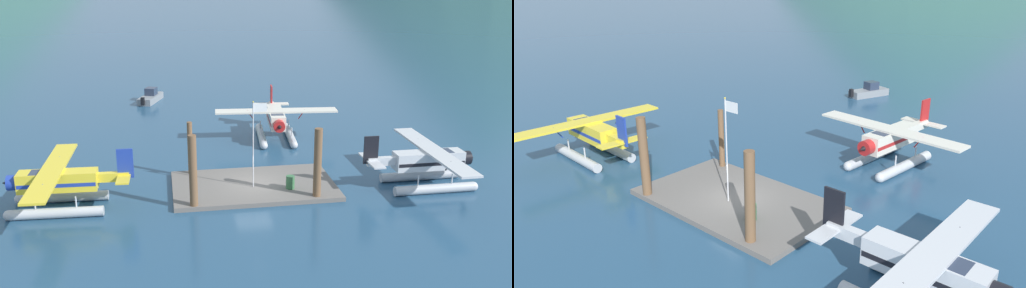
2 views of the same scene
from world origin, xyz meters
The scene contains 11 objects.
ground_plane centered at (0.00, 0.00, 0.00)m, with size 1200.00×1200.00×0.00m, color navy.
dock_platform centered at (0.00, 0.00, 0.15)m, with size 11.06×6.64×0.30m, color #66605B.
piling_near_left centered at (-4.25, -2.98, 2.45)m, with size 0.51×0.51×4.89m, color brown.
piling_near_right centered at (3.72, -2.73, 2.43)m, with size 0.52×0.52×4.86m, color brown.
piling_far_left centered at (-4.12, 2.78, 2.06)m, with size 0.37×0.37×4.11m, color brown.
flagpole centered at (0.01, -0.52, 4.01)m, with size 0.95×0.10×5.95m.
fuel_drum centered at (2.30, -1.20, 0.74)m, with size 0.62×0.62×0.88m.
seaplane_yellow_port_aft centered at (-12.56, -1.60, 1.58)m, with size 7.98×10.45×3.84m.
seaplane_cream_bow_right centered at (3.66, 10.80, 1.58)m, with size 10.48×7.96×3.84m.
seaplane_silver_stbd_aft centered at (11.83, -1.66, 1.58)m, with size 7.98×10.41×3.84m.
boat_grey_open_north centered at (-7.17, 26.67, 0.49)m, with size 2.84×4.68×1.50m.
Camera 1 is at (-5.85, -36.73, 15.12)m, focal length 40.91 mm.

